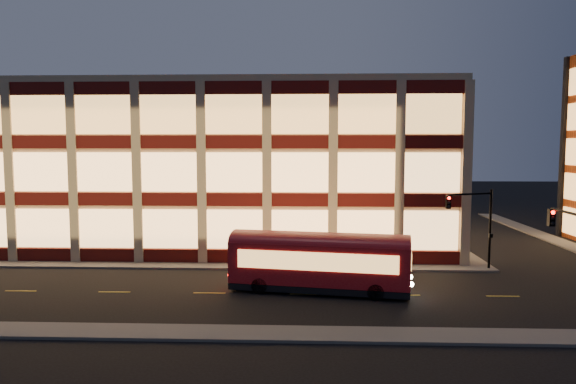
{
  "coord_description": "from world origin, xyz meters",
  "views": [
    {
      "loc": [
        10.08,
        -37.0,
        9.08
      ],
      "look_at": [
        8.36,
        8.0,
        5.1
      ],
      "focal_mm": 32.0,
      "sensor_mm": 36.0,
      "label": 1
    }
  ],
  "objects": [
    {
      "name": "ground",
      "position": [
        0.0,
        0.0,
        0.0
      ],
      "size": [
        200.0,
        200.0,
        0.0
      ],
      "primitive_type": "plane",
      "color": "black",
      "rests_on": "ground"
    },
    {
      "name": "sidewalk_office_south",
      "position": [
        -3.0,
        1.0,
        0.07
      ],
      "size": [
        54.0,
        2.0,
        0.15
      ],
      "primitive_type": "cube",
      "color": "#514F4C",
      "rests_on": "ground"
    },
    {
      "name": "sidewalk_office_east",
      "position": [
        23.0,
        17.0,
        0.07
      ],
      "size": [
        2.0,
        30.0,
        0.15
      ],
      "primitive_type": "cube",
      "color": "#514F4C",
      "rests_on": "ground"
    },
    {
      "name": "sidewalk_tower_west",
      "position": [
        34.0,
        17.0,
        0.07
      ],
      "size": [
        2.0,
        30.0,
        0.15
      ],
      "primitive_type": "cube",
      "color": "#514F4C",
      "rests_on": "ground"
    },
    {
      "name": "sidewalk_near",
      "position": [
        0.0,
        -13.0,
        0.07
      ],
      "size": [
        100.0,
        2.0,
        0.15
      ],
      "primitive_type": "cube",
      "color": "#514F4C",
      "rests_on": "ground"
    },
    {
      "name": "office_building",
      "position": [
        -2.91,
        16.91,
        7.25
      ],
      "size": [
        50.45,
        30.45,
        14.5
      ],
      "color": "tan",
      "rests_on": "ground"
    },
    {
      "name": "traffic_signal_far",
      "position": [
        22.21,
        0.24,
        4.11
      ],
      "size": [
        3.79,
        1.87,
        6.0
      ],
      "color": "black",
      "rests_on": "ground"
    },
    {
      "name": "traffic_signal_near",
      "position": [
        23.5,
        -11.03,
        4.13
      ],
      "size": [
        0.32,
        4.45,
        6.0
      ],
      "color": "black",
      "rests_on": "ground"
    },
    {
      "name": "trolley_bus",
      "position": [
        10.83,
        -5.34,
        2.08
      ],
      "size": [
        11.39,
        4.53,
        3.76
      ],
      "rotation": [
        0.0,
        0.0,
        -0.16
      ],
      "color": "#9D080F",
      "rests_on": "ground"
    }
  ]
}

